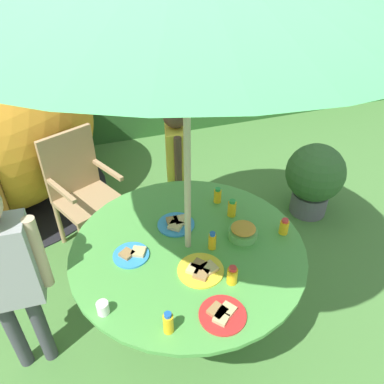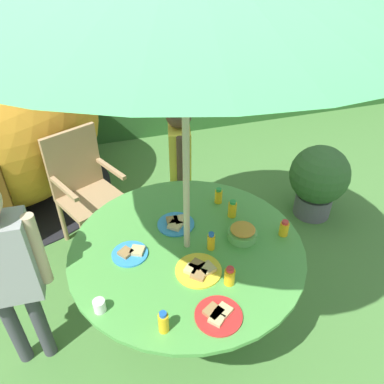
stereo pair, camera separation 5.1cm
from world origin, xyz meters
name	(u,v)px [view 1 (the left image)]	position (x,y,z in m)	size (l,w,h in m)	color
ground_plane	(189,322)	(0.00, 0.00, -0.01)	(10.00, 10.00, 0.02)	#477A38
hedge_backdrop	(103,63)	(0.00, 3.19, 0.90)	(9.00, 0.70, 1.80)	#285623
garden_table	(188,261)	(0.00, 0.00, 0.60)	(1.38, 1.38, 0.73)	brown
wooden_chair	(81,186)	(-0.54, 1.13, 0.55)	(0.59, 0.58, 0.99)	tan
potted_plant	(314,177)	(1.50, 0.80, 0.39)	(0.53, 0.53, 0.71)	#595960
child_in_yellow_shirt	(177,153)	(0.25, 1.01, 0.77)	(0.24, 0.40, 1.20)	#3F3F47
child_in_grey_shirt	(0,265)	(-0.99, 0.06, 0.86)	(0.45, 0.23, 1.34)	#3F3F47
snack_bowl	(243,232)	(0.34, -0.04, 0.77)	(0.18, 0.18, 0.09)	#66B259
plate_mid_right	(222,314)	(0.00, -0.51, 0.74)	(0.23, 0.23, 0.03)	red
plate_far_left	(200,270)	(0.00, -0.21, 0.74)	(0.26, 0.26, 0.03)	yellow
plate_far_right	(176,224)	(-0.01, 0.20, 0.74)	(0.23, 0.23, 0.03)	#338CD8
plate_center_back	(132,254)	(-0.33, 0.03, 0.74)	(0.21, 0.21, 0.03)	#338CD8
juice_bottle_near_left	(212,241)	(0.13, -0.07, 0.78)	(0.05, 0.05, 0.12)	yellow
juice_bottle_near_right	(218,196)	(0.33, 0.34, 0.78)	(0.05, 0.05, 0.11)	yellow
juice_bottle_center_front	(232,208)	(0.36, 0.18, 0.78)	(0.06, 0.06, 0.12)	yellow
juice_bottle_mid_left	(284,227)	(0.59, -0.09, 0.78)	(0.06, 0.06, 0.11)	yellow
juice_bottle_front_edge	(168,323)	(-0.27, -0.51, 0.79)	(0.05, 0.05, 0.12)	yellow
juice_bottle_back_edge	(232,275)	(0.13, -0.34, 0.78)	(0.06, 0.06, 0.11)	yellow
cup_near	(103,308)	(-0.54, -0.31, 0.76)	(0.06, 0.06, 0.07)	white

